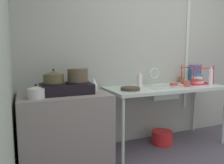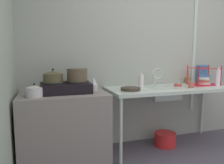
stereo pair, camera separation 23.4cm
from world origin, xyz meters
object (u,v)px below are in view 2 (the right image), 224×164
Objects in this scene: sink_basin at (163,93)px; frying_pan at (131,89)px; pot_on_left_burner at (53,76)px; small_bowl_on_drainboard at (178,85)px; percolator at (94,84)px; utensil_jar at (188,80)px; faucet at (157,75)px; pot_on_right_burner at (77,75)px; stove at (66,87)px; bottle_by_sink at (141,81)px; bucket_on_floor at (165,139)px; cup_by_rack at (191,85)px; bottle_by_rack at (218,78)px; dish_rack at (204,81)px; pot_beside_stove at (34,91)px; cereal_box at (203,74)px.

frying_pan is (-0.48, -0.06, 0.09)m from sink_basin.
pot_on_left_burner is 0.91× the size of frying_pan.
frying_pan is at bearing -171.51° from small_bowl_on_drainboard.
utensil_jar is (1.51, 0.22, -0.03)m from percolator.
pot_on_left_burner is 1.36m from faucet.
pot_on_left_burner is 0.27m from pot_on_right_burner.
pot_on_left_burner is at bearing 180.00° from stove.
sink_basin is 1.88× the size of bottle_by_sink.
stove is 2.33× the size of frying_pan.
bucket_on_floor is at bearing 1.67° from stove.
cup_by_rack is at bearing -3.56° from pot_on_left_burner.
bottle_by_sink reaches higher than stove.
utensil_jar reaches higher than bottle_by_sink.
bottle_by_sink is (1.09, 0.04, -0.10)m from pot_on_left_burner.
pot_on_left_burner is at bearing -178.61° from small_bowl_on_drainboard.
bottle_by_rack is (1.93, -0.08, -0.09)m from pot_on_right_burner.
bottle_by_rack is (0.12, -0.13, 0.05)m from dish_rack.
bottle_by_rack reaches higher than faucet.
percolator is 0.90m from faucet.
pot_beside_stove is 0.68× the size of faucet.
pot_beside_stove reaches higher than bucket_on_floor.
cereal_box is at bearing 37.43° from cup_by_rack.
pot_on_right_burner is 2.98× the size of cup_by_rack.
bottle_by_sink is 1.12m from bottle_by_rack.
cereal_box reaches higher than frying_pan.
sink_basin is 1.62× the size of frying_pan.
dish_rack reaches higher than sink_basin.
pot_beside_stove is at bearing -168.98° from utensil_jar.
sink_basin is at bearing -168.95° from small_bowl_on_drainboard.
cup_by_rack is 0.67m from bottle_by_sink.
cereal_box reaches higher than pot_beside_stove.
stove reaches higher than cup_by_rack.
dish_rack is 3.87× the size of small_bowl_on_drainboard.
bottle_by_sink is at bearing 2.55° from stove.
pot_beside_stove is at bearing -178.59° from cup_by_rack.
cup_by_rack reaches higher than bucket_on_floor.
cereal_box is (2.44, 0.43, 0.07)m from pot_beside_stove.
small_bowl_on_drainboard is at bearing -157.41° from cereal_box.
dish_rack is (2.08, 0.05, -0.13)m from pot_on_left_burner.
pot_on_left_burner is 1.40× the size of percolator.
bottle_by_sink reaches higher than sink_basin.
bottle_by_sink is at bearing 179.47° from bucket_on_floor.
pot_on_left_burner is 2.26m from cereal_box.
pot_on_right_burner is 0.87× the size of cereal_box.
frying_pan is 0.82× the size of bucket_on_floor.
faucet is 0.94× the size of cereal_box.
pot_on_left_burner reaches higher than utensil_jar.
stove is at bearing 0.00° from pot_on_left_burner.
bottle_by_sink is at bearing -179.64° from dish_rack.
small_bowl_on_drainboard is (-0.10, 0.15, -0.02)m from cup_by_rack.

